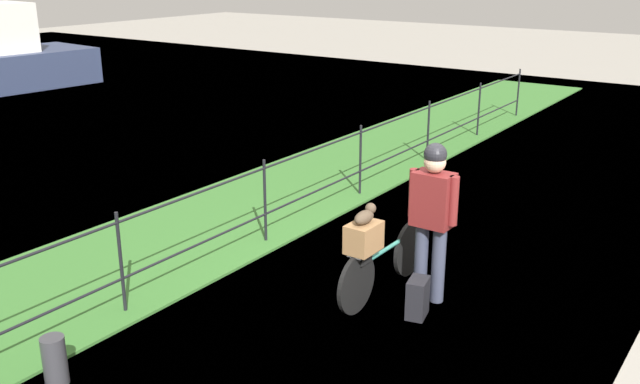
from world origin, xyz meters
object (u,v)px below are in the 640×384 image
object	(u,v)px
bicycle_main	(383,264)
terrier_dog	(365,215)
backpack_on_paving	(418,298)
wooden_crate	(364,237)
cyclist_person	(432,208)
mooring_bollard	(55,361)

from	to	relation	value
bicycle_main	terrier_dog	bearing A→B (deg)	179.28
terrier_dog	backpack_on_paving	size ratio (longest dim) A/B	0.79
bicycle_main	terrier_dog	xyz separation A→B (m)	(-0.38, 0.00, 0.66)
wooden_crate	terrier_dog	bearing A→B (deg)	-0.72
wooden_crate	backpack_on_paving	size ratio (longest dim) A/B	0.94
wooden_crate	backpack_on_paving	xyz separation A→B (m)	(0.16, -0.54, -0.58)
wooden_crate	cyclist_person	distance (m)	0.77
bicycle_main	cyclist_person	size ratio (longest dim) A/B	1.03
bicycle_main	mooring_bollard	bearing A→B (deg)	154.94
wooden_crate	bicycle_main	bearing A→B (deg)	-0.72
wooden_crate	backpack_on_paving	bearing A→B (deg)	-73.40
cyclist_person	mooring_bollard	bearing A→B (deg)	149.66
terrier_dog	mooring_bollard	distance (m)	3.09
wooden_crate	mooring_bollard	size ratio (longest dim) A/B	0.87
terrier_dog	cyclist_person	bearing A→B (deg)	-39.83
bicycle_main	backpack_on_paving	bearing A→B (deg)	-114.61
terrier_dog	bicycle_main	bearing A→B (deg)	-0.72
cyclist_person	mooring_bollard	world-z (taller)	cyclist_person
terrier_dog	cyclist_person	distance (m)	0.71
bicycle_main	cyclist_person	distance (m)	0.82
terrier_dog	backpack_on_paving	distance (m)	0.97
cyclist_person	backpack_on_paving	size ratio (longest dim) A/B	4.21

